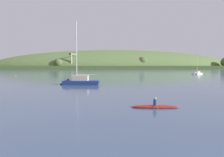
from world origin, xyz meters
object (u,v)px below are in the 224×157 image
Objects in this scene: mooring_buoy_foreground at (87,77)px; mooring_buoy_off_fishing_boat at (16,76)px; dockside_crane at (72,62)px; sailboat_outer_reach at (197,74)px; canoe_with_paddler at (155,107)px; sailboat_near_mooring at (77,83)px.

mooring_buoy_foreground is 25.54m from mooring_buoy_off_fishing_boat.
dockside_crane reaches higher than sailboat_outer_reach.
mooring_buoy_foreground is at bearing 105.85° from canoe_with_paddler.
dockside_crane reaches higher than sailboat_near_mooring.
sailboat_outer_reach is (45.02, 42.33, -0.05)m from sailboat_near_mooring.
canoe_with_paddler is at bearing -139.13° from dockside_crane.
canoe_with_paddler is (8.61, -21.65, -0.22)m from sailboat_near_mooring.
mooring_buoy_foreground is (23.72, -154.16, -8.14)m from dockside_crane.
sailboat_near_mooring is at bearing -140.74° from dockside_crane.
canoe_with_paddler is 64.84m from mooring_buoy_off_fishing_boat.
mooring_buoy_off_fishing_boat is (-69.46, -8.19, -0.27)m from sailboat_outer_reach.
mooring_buoy_off_fishing_boat is at bearing -34.53° from sailboat_outer_reach.
canoe_with_paddler is (31.95, -203.92, -8.04)m from dockside_crane.
mooring_buoy_foreground is 1.05× the size of mooring_buoy_off_fishing_boat.
dockside_crane is 1.74× the size of sailboat_outer_reach.
sailboat_near_mooring reaches higher than mooring_buoy_foreground.
dockside_crane is 183.92m from sailboat_near_mooring.
dockside_crane is at bearing -105.22° from sailboat_outer_reach.
sailboat_outer_reach is (68.37, -139.94, -7.87)m from dockside_crane.
dockside_crane reaches higher than mooring_buoy_foreground.
dockside_crane is 206.56m from canoe_with_paddler.
dockside_crane is 30.17× the size of mooring_buoy_off_fishing_boat.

